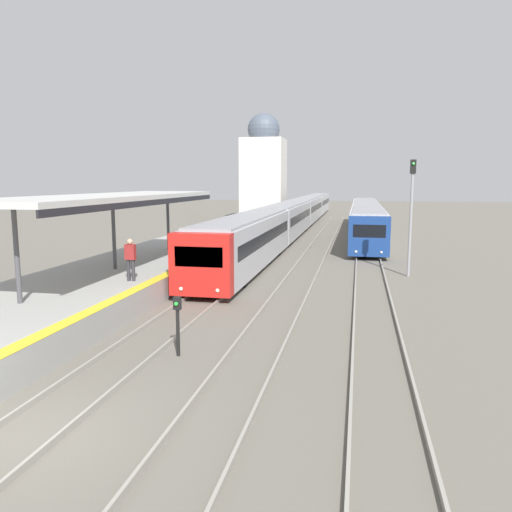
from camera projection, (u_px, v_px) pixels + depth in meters
ground_plane at (19, 441)px, 9.38m from camera, size 240.00×240.00×0.00m
track_platform_line at (19, 437)px, 9.37m from camera, size 1.51×120.00×0.15m
track_middle_line at (192, 457)px, 8.70m from camera, size 1.51×120.00×0.15m
track_right_line at (393, 481)px, 8.02m from camera, size 1.51×120.00×0.15m
platform_canopy at (113, 198)px, 21.77m from camera, size 4.00×16.09×3.30m
person_on_platform at (130, 257)px, 19.45m from camera, size 0.40×0.22×1.66m
train_near at (298, 213)px, 51.40m from camera, size 2.56×65.43×2.92m
train_far at (366, 217)px, 45.86m from camera, size 2.54×32.10×2.85m
signal_post_near at (178, 319)px, 13.82m from camera, size 0.20×0.21×1.69m
signal_mast_far at (411, 205)px, 25.12m from camera, size 0.28×0.29×5.92m
distant_domed_building at (264, 170)px, 62.12m from camera, size 5.14×5.14×13.13m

